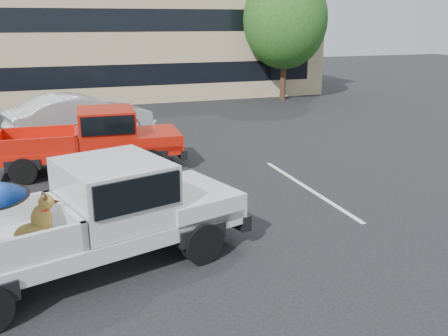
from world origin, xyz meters
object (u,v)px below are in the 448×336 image
Objects in this scene: tree_back at (190,17)px; silver_sedan at (81,117)px; tree_right at (285,20)px; silver_pickup at (102,210)px; red_pickup at (101,137)px.

tree_back is 1.39× the size of silver_sedan.
silver_pickup is at bearing -124.59° from tree_right.
red_pickup is (0.62, 6.15, -0.09)m from silver_pickup.
silver_sedan is at bearing -149.74° from tree_right.
tree_back is 1.18× the size of silver_pickup.
tree_right is at bearing -75.93° from silver_sedan.
red_pickup is at bearing -112.96° from tree_back.
silver_pickup reaches higher than red_pickup.
tree_back is at bearing -45.44° from silver_sedan.
tree_back is 26.21m from silver_pickup.
red_pickup is (-7.81, -18.44, -3.45)m from tree_back.
tree_right reaches higher than red_pickup.
silver_pickup reaches higher than silver_sedan.
silver_pickup is at bearing -92.67° from red_pickup.
red_pickup is at bearing 168.16° from silver_sedan.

